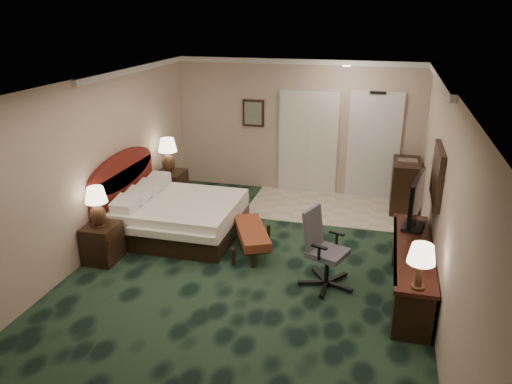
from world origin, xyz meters
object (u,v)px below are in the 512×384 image
(bed, at_px, (182,218))
(lamp_far, at_px, (168,156))
(desk_chair, at_px, (328,250))
(lamp_near, at_px, (97,207))
(minibar, at_px, (405,186))
(bed_bench, at_px, (252,240))
(desk, at_px, (411,271))
(tv, at_px, (416,203))
(nightstand_near, at_px, (102,243))
(nightstand_far, at_px, (171,187))

(bed, bearing_deg, lamp_far, 121.48)
(lamp_far, bearing_deg, desk_chair, -34.65)
(lamp_near, height_order, minibar, lamp_near)
(lamp_far, height_order, bed_bench, lamp_far)
(lamp_near, distance_m, desk_chair, 3.40)
(lamp_far, bearing_deg, minibar, 10.86)
(desk, bearing_deg, minibar, 90.61)
(tv, bearing_deg, nightstand_near, -158.27)
(nightstand_far, bearing_deg, bed_bench, -37.91)
(tv, bearing_deg, desk_chair, -135.42)
(bed, relative_size, bed_bench, 1.60)
(nightstand_near, xyz_separation_m, desk_chair, (3.38, 0.13, 0.26))
(nightstand_near, xyz_separation_m, minibar, (4.45, 3.29, 0.19))
(nightstand_far, xyz_separation_m, tv, (4.47, -1.60, 0.73))
(minibar, bearing_deg, desk, -89.39)
(nightstand_near, relative_size, bed_bench, 0.49)
(bed, height_order, desk, desk)
(bed, bearing_deg, lamp_near, -123.20)
(lamp_far, relative_size, minibar, 0.70)
(nightstand_near, bearing_deg, nightstand_far, 89.38)
(nightstand_near, xyz_separation_m, bed_bench, (2.11, 0.86, -0.09))
(bed, xyz_separation_m, nightstand_near, (-0.79, -1.19, -0.01))
(nightstand_far, xyz_separation_m, minibar, (4.42, 0.81, 0.15))
(nightstand_far, distance_m, lamp_near, 2.56)
(lamp_far, bearing_deg, bed, -58.52)
(bed, relative_size, nightstand_far, 2.92)
(bed, bearing_deg, desk_chair, -22.38)
(lamp_far, relative_size, desk, 0.29)
(nightstand_near, distance_m, bed_bench, 2.28)
(nightstand_far, bearing_deg, tv, -19.73)
(desk_chair, bearing_deg, lamp_near, -157.25)
(nightstand_far, height_order, lamp_far, lamp_far)
(bed_bench, bearing_deg, bed, 140.99)
(bed, xyz_separation_m, bed_bench, (1.32, -0.34, -0.10))
(bed_bench, relative_size, desk_chair, 1.08)
(bed_bench, bearing_deg, nightstand_near, 177.35)
(bed, distance_m, lamp_far, 1.62)
(nightstand_near, relative_size, desk_chair, 0.53)
(lamp_far, height_order, desk_chair, lamp_far)
(bed_bench, relative_size, desk, 0.51)
(lamp_far, xyz_separation_m, minibar, (4.42, 0.85, -0.50))
(bed, relative_size, desk, 0.82)
(nightstand_far, relative_size, desk_chair, 0.59)
(lamp_far, xyz_separation_m, tv, (4.47, -1.57, 0.08))
(nightstand_far, relative_size, desk, 0.28)
(bed, bearing_deg, desk, -14.75)
(lamp_near, bearing_deg, desk_chair, 2.52)
(lamp_far, xyz_separation_m, desk_chair, (3.35, -2.32, -0.44))
(nightstand_near, height_order, lamp_far, lamp_far)
(lamp_near, distance_m, bed_bench, 2.39)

